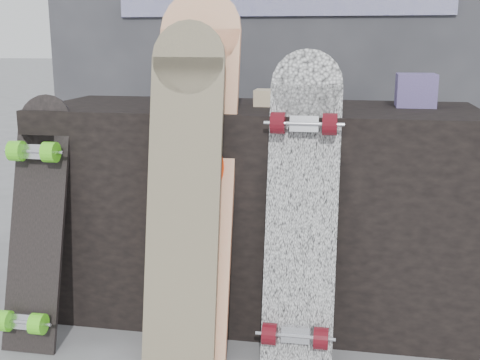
% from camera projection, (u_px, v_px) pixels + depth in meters
% --- Properties ---
extents(vendor_table, '(1.60, 0.60, 0.80)m').
position_uv_depth(vendor_table, '(256.00, 210.00, 2.32)').
color(vendor_table, black).
rests_on(vendor_table, ground).
extents(booth, '(2.40, 0.22, 2.20)m').
position_uv_depth(booth, '(284.00, 27.00, 2.98)').
color(booth, '#303035').
rests_on(booth, ground).
extents(merch_box_purple, '(0.18, 0.12, 0.10)m').
position_uv_depth(merch_box_purple, '(193.00, 89.00, 2.39)').
color(merch_box_purple, '#4A356E').
rests_on(merch_box_purple, vendor_table).
extents(merch_box_small, '(0.14, 0.14, 0.12)m').
position_uv_depth(merch_box_small, '(416.00, 90.00, 2.21)').
color(merch_box_small, '#4A356E').
rests_on(merch_box_small, vendor_table).
extents(merch_box_flat, '(0.22, 0.10, 0.06)m').
position_uv_depth(merch_box_flat, '(285.00, 98.00, 2.23)').
color(merch_box_flat, '#D1B78C').
rests_on(merch_box_flat, vendor_table).
extents(longboard_geisha, '(0.28, 0.33, 1.21)m').
position_uv_depth(longboard_geisha, '(194.00, 162.00, 2.02)').
color(longboard_geisha, beige).
rests_on(longboard_geisha, ground).
extents(longboard_celtic, '(0.24, 0.25, 1.11)m').
position_uv_depth(longboard_celtic, '(184.00, 183.00, 1.95)').
color(longboard_celtic, '#C5B386').
rests_on(longboard_celtic, ground).
extents(longboard_cascadia, '(0.23, 0.30, 1.02)m').
position_uv_depth(longboard_cascadia, '(302.00, 207.00, 1.92)').
color(longboard_cascadia, white).
rests_on(longboard_cascadia, ground).
extents(skateboard_dark, '(0.19, 0.33, 0.86)m').
position_uv_depth(skateboard_dark, '(35.00, 220.00, 2.06)').
color(skateboard_dark, black).
rests_on(skateboard_dark, ground).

